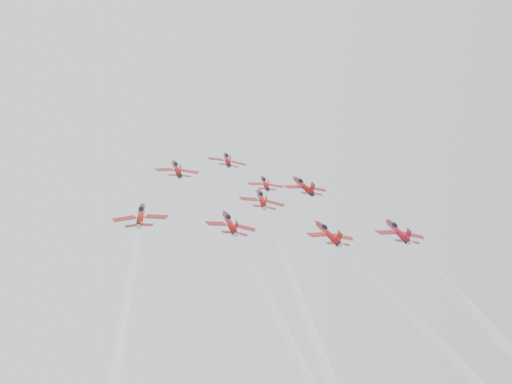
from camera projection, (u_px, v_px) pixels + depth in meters
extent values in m
cylinder|color=maroon|center=(227.00, 160.00, 160.85)|extent=(1.18, 9.07, 7.74)
cone|color=maroon|center=(224.00, 153.00, 167.00)|extent=(1.18, 2.58, 2.42)
cone|color=black|center=(230.00, 166.00, 155.20)|extent=(1.18, 1.75, 1.73)
ellipsoid|color=black|center=(226.00, 155.00, 163.01)|extent=(1.08, 2.44, 2.25)
cube|color=maroon|center=(216.00, 160.00, 159.50)|extent=(4.37, 2.75, 1.31)
cube|color=maroon|center=(239.00, 162.00, 160.61)|extent=(4.37, 2.75, 1.31)
cube|color=maroon|center=(230.00, 160.00, 156.03)|extent=(0.13, 2.86, 2.89)
cube|color=maroon|center=(223.00, 165.00, 155.92)|extent=(2.10, 1.36, 0.75)
cube|color=maroon|center=(235.00, 166.00, 156.49)|extent=(2.10, 1.36, 0.75)
cylinder|color=#9E190F|center=(177.00, 169.00, 146.78)|extent=(1.19, 9.13, 7.79)
cone|color=#9E190F|center=(176.00, 162.00, 152.98)|extent=(1.19, 2.60, 2.43)
cone|color=black|center=(178.00, 177.00, 141.10)|extent=(1.19, 1.76, 1.75)
ellipsoid|color=black|center=(177.00, 164.00, 148.96)|extent=(1.08, 2.46, 2.26)
cube|color=#9E190F|center=(164.00, 169.00, 145.43)|extent=(4.40, 2.77, 1.32)
cube|color=#9E190F|center=(190.00, 171.00, 146.55)|extent=(4.40, 2.77, 1.32)
cube|color=#9E190F|center=(178.00, 169.00, 141.94)|extent=(0.13, 2.88, 2.91)
cube|color=#9E190F|center=(171.00, 175.00, 141.82)|extent=(2.11, 1.37, 0.75)
cube|color=#9E190F|center=(185.00, 176.00, 142.40)|extent=(2.11, 1.37, 0.75)
cylinder|color=#B11210|center=(265.00, 184.00, 144.96)|extent=(0.97, 7.42, 6.33)
cone|color=#B11210|center=(261.00, 177.00, 150.00)|extent=(0.97, 2.11, 1.98)
cone|color=black|center=(269.00, 190.00, 140.34)|extent=(0.97, 1.43, 1.42)
ellipsoid|color=black|center=(264.00, 179.00, 146.73)|extent=(0.88, 2.00, 1.84)
cube|color=#B11210|center=(255.00, 184.00, 143.86)|extent=(3.58, 2.25, 1.07)
cube|color=#B11210|center=(276.00, 186.00, 144.77)|extent=(3.58, 2.25, 1.07)
cube|color=#B11210|center=(269.00, 184.00, 141.02)|extent=(0.11, 2.34, 2.37)
cube|color=#B11210|center=(263.00, 189.00, 140.93)|extent=(1.72, 1.11, 0.61)
cube|color=#B11210|center=(274.00, 189.00, 141.40)|extent=(1.72, 1.11, 0.61)
cylinder|color=maroon|center=(304.00, 186.00, 146.98)|extent=(1.21, 9.24, 7.88)
cone|color=maroon|center=(297.00, 178.00, 153.24)|extent=(1.21, 2.63, 2.46)
cone|color=black|center=(310.00, 195.00, 141.23)|extent=(1.21, 1.78, 1.77)
ellipsoid|color=black|center=(302.00, 181.00, 149.18)|extent=(1.10, 2.49, 2.29)
cube|color=maroon|center=(292.00, 187.00, 145.61)|extent=(4.45, 2.80, 1.34)
cube|color=maroon|center=(317.00, 189.00, 146.74)|extent=(4.45, 2.80, 1.34)
cube|color=maroon|center=(310.00, 187.00, 142.08)|extent=(0.13, 2.91, 2.94)
cube|color=maroon|center=(302.00, 193.00, 141.96)|extent=(2.14, 1.38, 0.76)
cube|color=maroon|center=(316.00, 194.00, 142.55)|extent=(2.14, 1.38, 0.76)
cylinder|color=#A0130F|center=(262.00, 200.00, 133.27)|extent=(1.13, 8.69, 7.41)
cone|color=#A0130F|center=(257.00, 190.00, 139.17)|extent=(1.13, 2.47, 2.31)
cone|color=black|center=(266.00, 209.00, 127.86)|extent=(1.13, 1.68, 1.66)
ellipsoid|color=black|center=(260.00, 194.00, 135.35)|extent=(1.03, 2.34, 2.15)
cube|color=#A0130F|center=(249.00, 200.00, 131.99)|extent=(4.19, 2.64, 1.26)
cube|color=#A0130F|center=(275.00, 202.00, 133.05)|extent=(4.19, 2.64, 1.26)
cube|color=#A0130F|center=(266.00, 201.00, 128.66)|extent=(0.12, 2.74, 2.77)
cube|color=#A0130F|center=(259.00, 207.00, 128.55)|extent=(2.01, 1.30, 0.72)
cube|color=#A0130F|center=(273.00, 208.00, 129.11)|extent=(2.01, 1.30, 0.72)
cylinder|color=white|center=(328.00, 328.00, 84.01)|extent=(1.44, 72.63, 59.93)
cylinder|color=maroon|center=(141.00, 216.00, 114.77)|extent=(1.15, 8.83, 7.53)
cone|color=maroon|center=(141.00, 204.00, 120.76)|extent=(1.15, 2.51, 2.35)
cone|color=black|center=(140.00, 228.00, 109.28)|extent=(1.15, 1.70, 1.69)
ellipsoid|color=black|center=(141.00, 209.00, 116.88)|extent=(1.05, 2.38, 2.19)
cube|color=maroon|center=(124.00, 217.00, 113.46)|extent=(4.26, 2.68, 1.28)
cube|color=maroon|center=(157.00, 219.00, 114.54)|extent=(4.26, 2.68, 1.28)
cube|color=maroon|center=(141.00, 218.00, 110.09)|extent=(0.13, 2.79, 2.81)
cube|color=maroon|center=(132.00, 225.00, 109.98)|extent=(2.04, 1.32, 0.73)
cube|color=maroon|center=(149.00, 226.00, 110.54)|extent=(2.04, 1.32, 0.73)
cylinder|color=maroon|center=(230.00, 224.00, 116.91)|extent=(1.11, 8.49, 7.25)
cone|color=maroon|center=(226.00, 212.00, 122.67)|extent=(1.11, 2.42, 2.26)
cone|color=black|center=(234.00, 235.00, 111.62)|extent=(1.11, 1.64, 1.62)
ellipsoid|color=black|center=(229.00, 217.00, 118.94)|extent=(1.01, 2.29, 2.11)
cube|color=maroon|center=(216.00, 225.00, 115.65)|extent=(4.09, 2.58, 1.23)
cube|color=maroon|center=(245.00, 226.00, 116.69)|extent=(4.09, 2.58, 1.23)
cube|color=maroon|center=(234.00, 226.00, 112.40)|extent=(0.12, 2.68, 2.71)
cube|color=maroon|center=(225.00, 233.00, 112.30)|extent=(1.97, 1.27, 0.70)
cube|color=maroon|center=(241.00, 234.00, 112.84)|extent=(1.97, 1.27, 0.70)
cylinder|color=#A91610|center=(328.00, 234.00, 118.57)|extent=(1.09, 8.33, 7.11)
cone|color=#A91610|center=(320.00, 222.00, 124.22)|extent=(1.09, 2.37, 2.22)
cone|color=black|center=(337.00, 246.00, 113.38)|extent=(1.09, 1.61, 1.59)
ellipsoid|color=black|center=(326.00, 227.00, 120.56)|extent=(0.99, 2.25, 2.07)
cube|color=#A91610|center=(316.00, 235.00, 117.33)|extent=(4.02, 2.53, 1.20)
cube|color=#A91610|center=(343.00, 237.00, 118.35)|extent=(4.02, 2.53, 1.20)
cube|color=#A91610|center=(336.00, 237.00, 114.15)|extent=(0.12, 2.63, 2.66)
cube|color=#A91610|center=(328.00, 243.00, 114.04)|extent=(1.93, 1.25, 0.69)
cube|color=#A91610|center=(343.00, 244.00, 114.57)|extent=(1.93, 1.25, 0.69)
cylinder|color=maroon|center=(398.00, 232.00, 124.90)|extent=(1.16, 8.90, 7.59)
cone|color=maroon|center=(387.00, 220.00, 130.94)|extent=(1.16, 2.53, 2.37)
cone|color=black|center=(410.00, 244.00, 119.36)|extent=(1.16, 1.72, 1.70)
ellipsoid|color=black|center=(394.00, 225.00, 127.03)|extent=(1.06, 2.40, 2.21)
cube|color=maroon|center=(386.00, 233.00, 123.58)|extent=(4.29, 2.70, 1.29)
cube|color=maroon|center=(413.00, 235.00, 124.67)|extent=(4.29, 2.70, 1.29)
cube|color=maroon|center=(408.00, 235.00, 120.18)|extent=(0.13, 2.81, 2.84)
cube|color=maroon|center=(400.00, 241.00, 120.07)|extent=(2.06, 1.33, 0.73)
cube|color=maroon|center=(415.00, 242.00, 120.63)|extent=(2.06, 1.33, 0.73)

